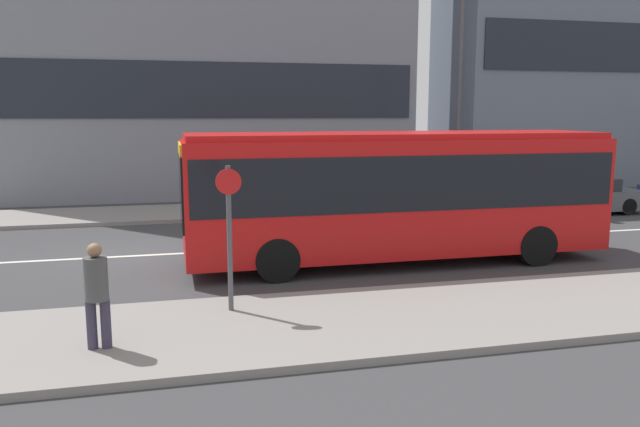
% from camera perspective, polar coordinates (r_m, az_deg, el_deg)
% --- Properties ---
extents(ground_plane, '(120.00, 120.00, 0.00)m').
position_cam_1_polar(ground_plane, '(16.44, -16.69, -3.74)').
color(ground_plane, '#3A3A3D').
extents(sidewalk_near, '(44.00, 3.50, 0.13)m').
position_cam_1_polar(sidewalk_near, '(10.43, -18.39, -11.01)').
color(sidewalk_near, gray).
rests_on(sidewalk_near, ground_plane).
extents(sidewalk_far, '(44.00, 3.50, 0.13)m').
position_cam_1_polar(sidewalk_far, '(22.56, -15.93, -0.07)').
color(sidewalk_far, gray).
rests_on(sidewalk_far, ground_plane).
extents(lane_centerline, '(41.80, 0.16, 0.01)m').
position_cam_1_polar(lane_centerline, '(16.44, -16.69, -3.73)').
color(lane_centerline, silver).
rests_on(lane_centerline, ground_plane).
extents(apartment_block_left_tower, '(17.42, 5.38, 16.17)m').
position_cam_1_polar(apartment_block_left_tower, '(28.57, -10.47, 18.17)').
color(apartment_block_left_tower, gray).
rests_on(apartment_block_left_tower, ground_plane).
extents(city_bus, '(10.05, 2.65, 3.11)m').
position_cam_1_polar(city_bus, '(15.02, 6.93, 2.33)').
color(city_bus, red).
rests_on(city_bus, ground_plane).
extents(parked_car_0, '(4.22, 1.74, 1.27)m').
position_cam_1_polar(parked_car_0, '(24.17, 22.77, 1.47)').
color(parked_car_0, '#4C5156').
rests_on(parked_car_0, ground_plane).
extents(pedestrian_near_stop, '(0.35, 0.34, 1.59)m').
position_cam_1_polar(pedestrian_near_stop, '(9.74, -19.74, -6.57)').
color(pedestrian_near_stop, '#383347').
rests_on(pedestrian_near_stop, sidewalk_near).
extents(bus_stop_sign, '(0.44, 0.12, 2.56)m').
position_cam_1_polar(bus_stop_sign, '(10.90, -8.29, -1.21)').
color(bus_stop_sign, '#4C4C51').
rests_on(bus_stop_sign, sidewalk_near).
extents(street_lamp, '(0.36, 0.36, 7.98)m').
position_cam_1_polar(street_lamp, '(23.63, 12.66, 12.27)').
color(street_lamp, '#4C4C51').
rests_on(street_lamp, sidewalk_far).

